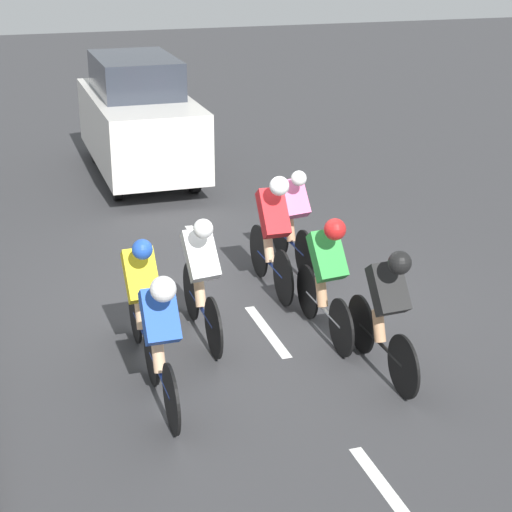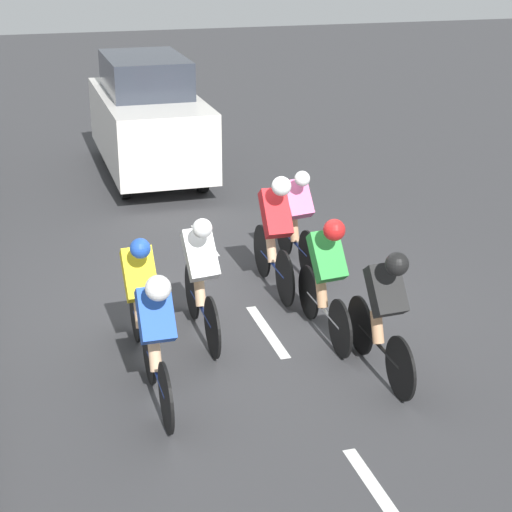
{
  "view_description": "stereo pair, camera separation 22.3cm",
  "coord_description": "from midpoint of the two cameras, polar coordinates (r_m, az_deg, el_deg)",
  "views": [
    {
      "loc": [
        2.84,
        9.03,
        4.39
      ],
      "look_at": [
        0.14,
        0.57,
        0.95
      ],
      "focal_mm": 60.0,
      "sensor_mm": 36.0,
      "label": 1
    },
    {
      "loc": [
        2.62,
        9.09,
        4.39
      ],
      "look_at": [
        0.14,
        0.57,
        0.95
      ],
      "focal_mm": 60.0,
      "sensor_mm": 36.0,
      "label": 2
    }
  ],
  "objects": [
    {
      "name": "ground_plane",
      "position": [
        10.43,
        0.45,
        -3.71
      ],
      "size": [
        60.0,
        60.0,
        0.0
      ],
      "primitive_type": "plane",
      "color": "#38383A"
    },
    {
      "name": "lane_stripe_near",
      "position": [
        7.39,
        9.2,
        -15.54
      ],
      "size": [
        0.12,
        1.4,
        0.01
      ],
      "primitive_type": "cube",
      "color": "white",
      "rests_on": "ground"
    },
    {
      "name": "cyclist_green",
      "position": [
        9.46,
        5.4,
        -1.15
      ],
      "size": [
        0.35,
        1.67,
        1.51
      ],
      "color": "black",
      "rests_on": "ground"
    },
    {
      "name": "cyclist_blue",
      "position": [
        8.11,
        -5.87,
        -5.27
      ],
      "size": [
        0.32,
        1.63,
        1.49
      ],
      "color": "black",
      "rests_on": "ground"
    },
    {
      "name": "cyclist_yellow",
      "position": [
        9.0,
        -7.01,
        -2.66
      ],
      "size": [
        0.34,
        1.66,
        1.5
      ],
      "color": "black",
      "rests_on": "ground"
    },
    {
      "name": "cyclist_white",
      "position": [
        9.45,
        -3.01,
        -1.23
      ],
      "size": [
        0.36,
        1.72,
        1.52
      ],
      "color": "black",
      "rests_on": "ground"
    },
    {
      "name": "lane_stripe_mid",
      "position": [
        9.94,
        1.4,
        -5.02
      ],
      "size": [
        0.12,
        1.4,
        0.01
      ],
      "primitive_type": "cube",
      "color": "white",
      "rests_on": "ground"
    },
    {
      "name": "cyclist_pink",
      "position": [
        11.46,
        3.31,
        2.62
      ],
      "size": [
        0.36,
        1.68,
        1.45
      ],
      "color": "black",
      "rests_on": "ground"
    },
    {
      "name": "cyclist_black",
      "position": [
        8.73,
        9.3,
        -3.49
      ],
      "size": [
        0.34,
        1.66,
        1.48
      ],
      "color": "black",
      "rests_on": "ground"
    },
    {
      "name": "cyclist_red",
      "position": [
        10.66,
        1.89,
        1.75
      ],
      "size": [
        0.32,
        1.68,
        1.6
      ],
      "color": "black",
      "rests_on": "ground"
    },
    {
      "name": "support_car",
      "position": [
        16.03,
        -6.8,
        9.16
      ],
      "size": [
        1.7,
        4.24,
        2.18
      ],
      "color": "black",
      "rests_on": "ground"
    },
    {
      "name": "lane_stripe_far",
      "position": [
        12.78,
        -2.94,
        1.08
      ],
      "size": [
        0.12,
        1.4,
        0.01
      ],
      "primitive_type": "cube",
      "color": "white",
      "rests_on": "ground"
    }
  ]
}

